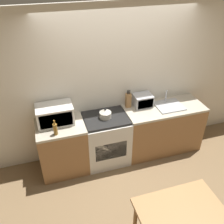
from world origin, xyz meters
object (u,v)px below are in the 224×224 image
at_px(stove_range, 106,139).
at_px(toaster_oven, 143,100).
at_px(dining_table, 181,217).
at_px(microwave, 55,114).
at_px(bottle, 55,129).
at_px(kettle, 105,114).

bearing_deg(stove_range, toaster_oven, 12.54).
bearing_deg(dining_table, toaster_oven, 80.17).
relative_size(microwave, bottle, 2.25).
height_order(bottle, toaster_oven, bottle).
distance_m(microwave, bottle, 0.32).
bearing_deg(kettle, stove_range, 8.37).
height_order(kettle, microwave, microwave).
distance_m(bottle, dining_table, 2.03).
height_order(stove_range, dining_table, stove_range).
bearing_deg(microwave, bottle, -96.67).
relative_size(kettle, bottle, 0.77).
xyz_separation_m(toaster_oven, dining_table, (-0.34, -1.97, -0.38)).
xyz_separation_m(stove_range, microwave, (-0.79, 0.11, 0.60)).
relative_size(bottle, toaster_oven, 0.78).
xyz_separation_m(bottle, toaster_oven, (1.53, 0.36, 0.01)).
bearing_deg(kettle, bottle, -166.07).
bearing_deg(stove_range, microwave, 172.33).
bearing_deg(bottle, stove_range, 13.90).
distance_m(stove_range, kettle, 0.52).
bearing_deg(bottle, toaster_oven, 13.27).
xyz_separation_m(microwave, toaster_oven, (1.50, 0.05, -0.04)).
xyz_separation_m(stove_range, dining_table, (0.37, -1.81, 0.18)).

